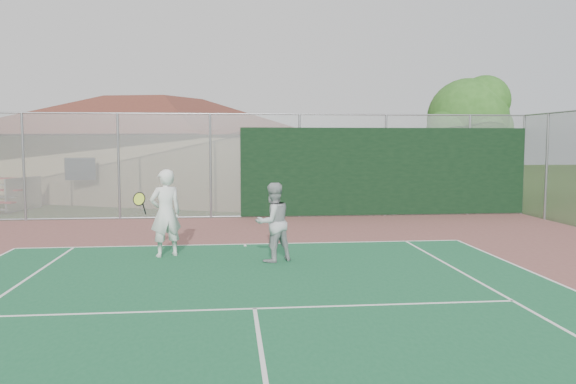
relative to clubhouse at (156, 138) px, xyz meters
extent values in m
cylinder|color=gray|center=(-3.28, -7.30, -1.03)|extent=(0.08, 0.08, 3.50)
cylinder|color=gray|center=(-0.28, -7.30, -1.03)|extent=(0.08, 0.08, 3.50)
cylinder|color=gray|center=(2.72, -7.30, -1.03)|extent=(0.08, 0.08, 3.50)
cylinder|color=gray|center=(5.72, -7.30, -1.03)|extent=(0.08, 0.08, 3.50)
cylinder|color=gray|center=(8.72, -7.30, -1.03)|extent=(0.08, 0.08, 3.50)
cylinder|color=gray|center=(11.72, -7.30, -1.03)|extent=(0.08, 0.08, 3.50)
cylinder|color=gray|center=(13.72, -7.30, -1.03)|extent=(0.08, 0.08, 3.50)
cylinder|color=gray|center=(3.72, -7.30, 0.72)|extent=(20.00, 0.05, 0.05)
cylinder|color=gray|center=(3.72, -7.30, -2.73)|extent=(20.00, 0.05, 0.05)
cube|color=#999EA0|center=(3.72, -7.30, -1.03)|extent=(20.00, 0.02, 3.50)
cube|color=black|center=(8.72, -7.35, -1.23)|extent=(10.00, 0.04, 3.00)
cylinder|color=gray|center=(13.72, -8.80, -1.03)|extent=(0.08, 0.08, 3.50)
cube|color=tan|center=(0.00, 0.00, -1.34)|extent=(13.62, 11.65, 2.88)
cube|color=brown|center=(0.00, 0.00, 0.15)|extent=(14.25, 12.28, 0.17)
pyramid|color=brown|center=(0.00, 0.00, 1.83)|extent=(14.98, 12.81, 1.73)
cube|color=black|center=(1.92, -3.87, -1.77)|extent=(0.86, 0.06, 2.01)
cube|color=#B2B5BA|center=(-4.40, -4.21, -2.16)|extent=(0.67, 1.95, 1.24)
cylinder|color=#3A2815|center=(12.55, -5.18, -1.42)|extent=(0.35, 0.35, 2.70)
sphere|color=#27591B|center=(12.55, -5.18, 0.70)|extent=(3.09, 3.09, 3.09)
sphere|color=#27591B|center=(13.42, -4.89, 0.32)|extent=(2.12, 2.12, 2.12)
sphere|color=#27591B|center=(11.78, -5.57, 0.22)|extent=(1.93, 1.93, 1.93)
sphere|color=#27591B|center=(12.74, -6.05, 0.12)|extent=(1.74, 1.74, 1.74)
sphere|color=#27591B|center=(12.26, -4.41, 0.51)|extent=(1.93, 1.93, 1.93)
sphere|color=#27591B|center=(13.13, -5.38, 1.38)|extent=(1.93, 1.93, 1.93)
imported|color=white|center=(1.94, -13.73, -1.81)|extent=(0.84, 0.72, 1.94)
imported|color=#ACAEB1|center=(4.26, -14.52, -1.94)|extent=(1.02, 0.94, 1.68)
camera|label=1|loc=(3.36, -26.24, -0.25)|focal=35.00mm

